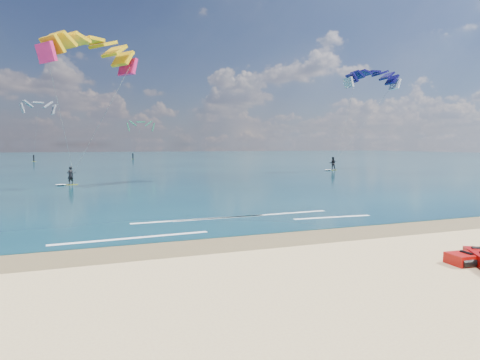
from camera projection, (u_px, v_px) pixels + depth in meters
name	position (u px, v px, depth m)	size (l,w,h in m)	color
ground	(130.00, 175.00, 50.18)	(320.00, 320.00, 0.00)	tan
wet_sand_strip	(246.00, 242.00, 15.72)	(320.00, 2.40, 0.01)	brown
sea	(101.00, 158.00, 109.78)	(320.00, 200.00, 0.04)	#0A2939
kitesurfer_main	(80.00, 106.00, 34.57)	(8.19, 8.89, 12.89)	yellow
kitesurfer_far	(354.00, 114.00, 57.43)	(10.00, 5.44, 14.55)	#B1B71B
shoreline_foam	(229.00, 221.00, 19.76)	(14.75, 3.65, 0.01)	white
distant_kites	(11.00, 134.00, 85.18)	(52.80, 33.40, 13.45)	#338E61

